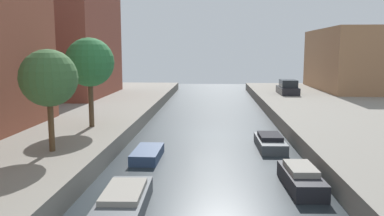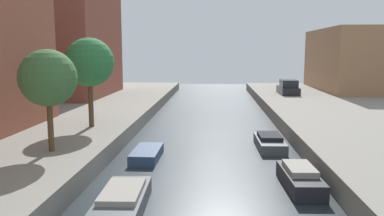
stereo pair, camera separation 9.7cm
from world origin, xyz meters
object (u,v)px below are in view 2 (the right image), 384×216
at_px(moored_boat_left_1, 121,203).
at_px(moored_boat_right_2, 270,142).
at_px(low_block_right, 361,60).
at_px(moored_boat_left_2, 147,154).
at_px(street_tree_2, 89,63).
at_px(street_tree_1, 48,78).
at_px(moored_boat_right_1, 300,178).
at_px(parked_car, 288,88).

relative_size(moored_boat_left_1, moored_boat_right_2, 1.21).
distance_m(low_block_right, moored_boat_right_2, 30.10).
distance_m(moored_boat_left_1, moored_boat_left_2, 7.05).
xyz_separation_m(street_tree_2, moored_boat_right_2, (10.92, -0.91, -4.62)).
bearing_deg(street_tree_1, moored_boat_right_2, 25.27).
xyz_separation_m(low_block_right, moored_boat_right_2, (-14.42, -26.06, -4.30)).
relative_size(low_block_right, moored_boat_right_2, 4.18).
xyz_separation_m(low_block_right, street_tree_1, (-25.35, -31.22, -0.23)).
distance_m(street_tree_1, moored_boat_left_2, 6.32).
bearing_deg(moored_boat_right_1, moored_boat_right_2, 92.71).
xyz_separation_m(street_tree_2, parked_car, (15.72, 19.64, -3.32)).
xyz_separation_m(street_tree_2, moored_boat_left_1, (4.42, -10.70, -4.59)).
distance_m(moored_boat_left_1, moored_boat_right_1, 7.46).
xyz_separation_m(moored_boat_left_2, moored_boat_right_2, (6.82, 2.75, 0.09)).
bearing_deg(moored_boat_left_2, low_block_right, 53.59).
relative_size(street_tree_2, moored_boat_left_2, 1.74).
relative_size(parked_car, moored_boat_right_1, 1.18).
bearing_deg(parked_car, moored_boat_left_2, -116.50).
bearing_deg(moored_boat_right_1, street_tree_2, 145.59).
relative_size(low_block_right, moored_boat_right_1, 4.26).
relative_size(street_tree_2, parked_car, 1.27).
relative_size(street_tree_2, moored_boat_right_2, 1.47).
distance_m(moored_boat_left_1, moored_boat_right_2, 11.75).
bearing_deg(moored_boat_right_1, street_tree_1, 171.74).
distance_m(low_block_right, street_tree_1, 40.21).
relative_size(street_tree_2, moored_boat_left_1, 1.22).
height_order(low_block_right, moored_boat_right_1, low_block_right).
bearing_deg(low_block_right, parked_car, -150.24).
bearing_deg(moored_boat_left_1, moored_boat_right_1, 23.71).
bearing_deg(moored_boat_right_1, parked_car, 80.71).
bearing_deg(street_tree_1, parked_car, 58.56).
bearing_deg(street_tree_1, low_block_right, 50.93).
height_order(low_block_right, moored_boat_right_2, low_block_right).
height_order(street_tree_1, moored_boat_right_2, street_tree_1).
distance_m(parked_car, moored_boat_right_2, 21.15).
xyz_separation_m(moored_boat_left_2, moored_boat_right_1, (7.15, -4.04, 0.14)).
xyz_separation_m(moored_boat_left_1, moored_boat_right_2, (6.51, 9.79, -0.02)).
height_order(low_block_right, moored_boat_left_2, low_block_right).
xyz_separation_m(street_tree_2, moored_boat_right_1, (11.24, -7.70, -4.56)).
bearing_deg(street_tree_2, street_tree_1, -90.00).
height_order(street_tree_1, moored_boat_left_1, street_tree_1).
height_order(moored_boat_left_2, moored_boat_right_2, moored_boat_right_2).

